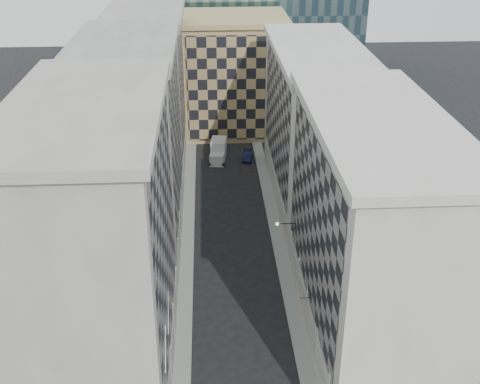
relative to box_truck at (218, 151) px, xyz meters
name	(u,v)px	position (x,y,z in m)	size (l,w,h in m)	color
sidewalk_west	(187,247)	(-4.17, -24.78, -1.20)	(1.50, 100.00, 0.15)	gray
sidewalk_east	(279,244)	(6.33, -24.78, -1.20)	(1.50, 100.00, 0.15)	gray
bldg_left_a	(102,250)	(-9.80, -43.78, 10.55)	(10.80, 22.80, 23.70)	gray
bldg_left_b	(132,146)	(-9.80, -21.78, 10.05)	(10.80, 22.80, 22.70)	gray
bldg_left_c	(148,91)	(-9.80, 0.22, 9.55)	(10.80, 22.80, 21.70)	gray
bldg_right_a	(368,232)	(11.96, -39.78, 9.04)	(10.80, 26.80, 20.70)	beige
bldg_right_b	(315,126)	(11.97, -12.78, 8.57)	(10.80, 28.80, 19.70)	beige
tan_block	(234,74)	(3.08, 13.11, 8.16)	(16.80, 14.80, 18.80)	tan
flagpoles_left	(167,330)	(-4.82, -48.78, 6.72)	(0.10, 6.33, 2.33)	gray
bracket_lamp	(279,224)	(5.46, -30.78, 4.92)	(1.98, 0.36, 0.36)	black
box_truck	(218,151)	(0.00, 0.00, 0.00)	(2.83, 5.58, 2.93)	silver
dark_car	(248,155)	(4.39, -0.19, -0.66)	(1.31, 3.75, 1.23)	#0E1234
shop_sign	(302,302)	(6.50, -40.57, 2.56)	(0.88, 0.77, 0.86)	black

